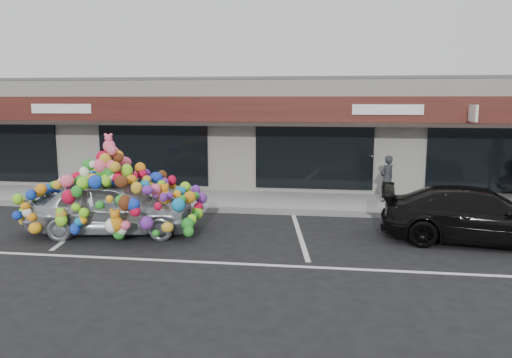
# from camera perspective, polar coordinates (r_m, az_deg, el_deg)

# --- Properties ---
(ground) EXTENTS (90.00, 90.00, 0.00)m
(ground) POSITION_cam_1_polar(r_m,az_deg,el_deg) (13.39, -7.16, -6.15)
(ground) COLOR black
(ground) RESTS_ON ground
(shop_building) EXTENTS (24.00, 7.20, 4.31)m
(shop_building) POSITION_cam_1_polar(r_m,az_deg,el_deg) (21.22, -1.29, 5.49)
(shop_building) COLOR white
(shop_building) RESTS_ON ground
(sidewalk) EXTENTS (26.00, 3.00, 0.15)m
(sidewalk) POSITION_cam_1_polar(r_m,az_deg,el_deg) (17.15, -3.67, -2.44)
(sidewalk) COLOR gray
(sidewalk) RESTS_ON ground
(kerb) EXTENTS (26.00, 0.18, 0.16)m
(kerb) POSITION_cam_1_polar(r_m,az_deg,el_deg) (15.72, -4.78, -3.52)
(kerb) COLOR slate
(kerb) RESTS_ON ground
(parking_stripe_left) EXTENTS (0.73, 4.37, 0.01)m
(parking_stripe_left) POSITION_cam_1_polar(r_m,az_deg,el_deg) (14.71, -19.12, -5.17)
(parking_stripe_left) COLOR silver
(parking_stripe_left) RESTS_ON ground
(parking_stripe_mid) EXTENTS (0.73, 4.37, 0.01)m
(parking_stripe_mid) POSITION_cam_1_polar(r_m,az_deg,el_deg) (13.14, 5.01, -6.38)
(parking_stripe_mid) COLOR silver
(parking_stripe_mid) RESTS_ON ground
(lane_line) EXTENTS (14.00, 0.12, 0.01)m
(lane_line) POSITION_cam_1_polar(r_m,az_deg,el_deg) (10.84, -0.00, -9.75)
(lane_line) COLOR silver
(lane_line) RESTS_ON ground
(toy_car) EXTENTS (3.08, 4.77, 2.64)m
(toy_car) POSITION_cam_1_polar(r_m,az_deg,el_deg) (13.60, -16.07, -2.32)
(toy_car) COLOR silver
(toy_car) RESTS_ON ground
(black_sedan) EXTENTS (2.46, 4.88, 1.36)m
(black_sedan) POSITION_cam_1_polar(r_m,az_deg,el_deg) (13.45, 24.11, -3.83)
(black_sedan) COLOR black
(black_sedan) RESTS_ON ground
(pedestrian_a) EXTENTS (0.67, 0.64, 1.53)m
(pedestrian_a) POSITION_cam_1_polar(r_m,az_deg,el_deg) (16.95, 14.74, 0.03)
(pedestrian_a) COLOR black
(pedestrian_a) RESTS_ON sidewalk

